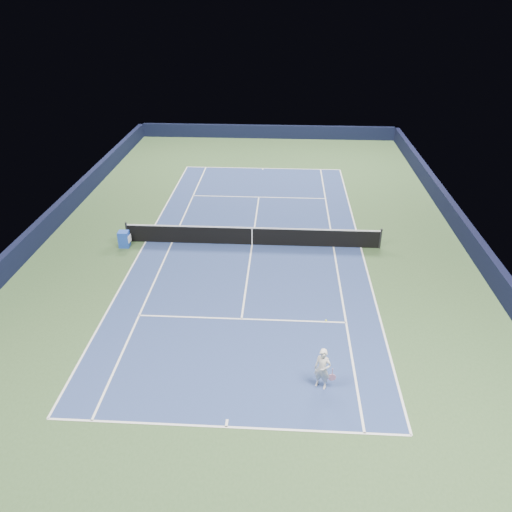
{
  "coord_description": "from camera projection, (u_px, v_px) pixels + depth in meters",
  "views": [
    {
      "loc": [
        1.52,
        -22.43,
        11.7
      ],
      "look_at": [
        0.38,
        -3.0,
        1.0
      ],
      "focal_mm": 35.0,
      "sensor_mm": 36.0,
      "label": 1
    }
  ],
  "objects": [
    {
      "name": "ground",
      "position": [
        252.0,
        245.0,
        25.34
      ],
      "size": [
        40.0,
        40.0,
        0.0
      ],
      "primitive_type": "plane",
      "color": "#324D2A",
      "rests_on": "ground"
    },
    {
      "name": "wall_far",
      "position": [
        267.0,
        132.0,
        42.42
      ],
      "size": [
        22.0,
        0.35,
        1.1
      ],
      "primitive_type": "cube",
      "color": "black",
      "rests_on": "ground"
    },
    {
      "name": "wall_right",
      "position": [
        471.0,
        241.0,
        24.52
      ],
      "size": [
        0.35,
        40.0,
        1.1
      ],
      "primitive_type": "cube",
      "color": "black",
      "rests_on": "ground"
    },
    {
      "name": "wall_left",
      "position": [
        42.0,
        229.0,
        25.63
      ],
      "size": [
        0.35,
        40.0,
        1.1
      ],
      "primitive_type": "cube",
      "color": "black",
      "rests_on": "ground"
    },
    {
      "name": "court_surface",
      "position": [
        252.0,
        245.0,
        25.34
      ],
      "size": [
        10.97,
        23.77,
        0.01
      ],
      "primitive_type": "cube",
      "color": "navy",
      "rests_on": "ground"
    },
    {
      "name": "baseline_far",
      "position": [
        263.0,
        168.0,
        35.73
      ],
      "size": [
        10.97,
        0.08,
        0.0
      ],
      "primitive_type": "cube",
      "color": "white",
      "rests_on": "ground"
    },
    {
      "name": "baseline_near",
      "position": [
        226.0,
        427.0,
        14.94
      ],
      "size": [
        10.97,
        0.08,
        0.0
      ],
      "primitive_type": "cube",
      "color": "white",
      "rests_on": "ground"
    },
    {
      "name": "sideline_doubles_right",
      "position": [
        361.0,
        247.0,
        25.05
      ],
      "size": [
        0.08,
        23.77,
        0.0
      ],
      "primitive_type": "cube",
      "color": "white",
      "rests_on": "ground"
    },
    {
      "name": "sideline_doubles_left",
      "position": [
        146.0,
        242.0,
        25.62
      ],
      "size": [
        0.08,
        23.77,
        0.0
      ],
      "primitive_type": "cube",
      "color": "white",
      "rests_on": "ground"
    },
    {
      "name": "sideline_singles_right",
      "position": [
        333.0,
        247.0,
        25.12
      ],
      "size": [
        0.08,
        23.77,
        0.0
      ],
      "primitive_type": "cube",
      "color": "white",
      "rests_on": "ground"
    },
    {
      "name": "sideline_singles_left",
      "position": [
        172.0,
        242.0,
        25.55
      ],
      "size": [
        0.08,
        23.77,
        0.0
      ],
      "primitive_type": "cube",
      "color": "white",
      "rests_on": "ground"
    },
    {
      "name": "service_line_far",
      "position": [
        259.0,
        197.0,
        30.93
      ],
      "size": [
        8.23,
        0.08,
        0.0
      ],
      "primitive_type": "cube",
      "color": "white",
      "rests_on": "ground"
    },
    {
      "name": "service_line_near",
      "position": [
        242.0,
        319.0,
        19.73
      ],
      "size": [
        8.23,
        0.08,
        0.0
      ],
      "primitive_type": "cube",
      "color": "white",
      "rests_on": "ground"
    },
    {
      "name": "center_service_line",
      "position": [
        252.0,
        245.0,
        25.33
      ],
      "size": [
        0.08,
        12.8,
        0.0
      ],
      "primitive_type": "cube",
      "color": "white",
      "rests_on": "ground"
    },
    {
      "name": "center_mark_far",
      "position": [
        263.0,
        169.0,
        35.6
      ],
      "size": [
        0.08,
        0.3,
        0.0
      ],
      "primitive_type": "cube",
      "color": "white",
      "rests_on": "ground"
    },
    {
      "name": "center_mark_near",
      "position": [
        227.0,
        423.0,
        15.07
      ],
      "size": [
        0.08,
        0.3,
        0.0
      ],
      "primitive_type": "cube",
      "color": "white",
      "rests_on": "ground"
    },
    {
      "name": "tennis_net",
      "position": [
        252.0,
        236.0,
        25.1
      ],
      "size": [
        12.9,
        0.1,
        1.07
      ],
      "color": "black",
      "rests_on": "ground"
    },
    {
      "name": "sponsor_cube",
      "position": [
        124.0,
        239.0,
        24.97
      ],
      "size": [
        0.58,
        0.49,
        0.83
      ],
      "color": "#1E44B5",
      "rests_on": "ground"
    },
    {
      "name": "tennis_player",
      "position": [
        323.0,
        369.0,
        16.08
      ],
      "size": [
        0.78,
        1.31,
        1.98
      ],
      "color": "silver",
      "rests_on": "ground"
    }
  ]
}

